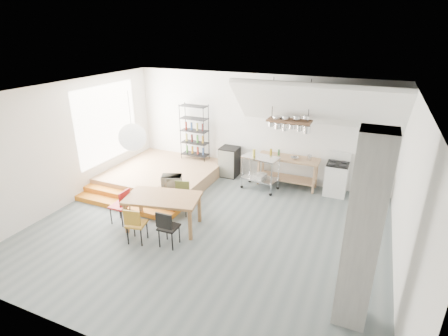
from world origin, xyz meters
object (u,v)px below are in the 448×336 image
at_px(stove, 336,178).
at_px(dining_table, 163,200).
at_px(mini_fridge, 229,162).
at_px(rolling_cart, 260,168).

distance_m(stove, dining_table, 4.92).
height_order(stove, mini_fridge, stove).
bearing_deg(stove, mini_fridge, 179.23).
bearing_deg(dining_table, stove, 32.20).
bearing_deg(dining_table, mini_fridge, 73.98).
relative_size(dining_table, rolling_cart, 1.69).
height_order(dining_table, rolling_cart, rolling_cart).
distance_m(stove, rolling_cart, 2.14).
distance_m(stove, mini_fridge, 3.28).
bearing_deg(rolling_cart, stove, 23.75).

